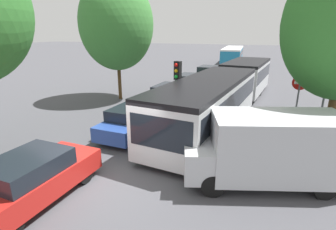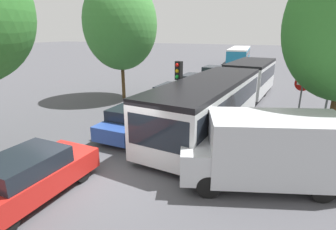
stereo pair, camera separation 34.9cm
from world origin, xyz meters
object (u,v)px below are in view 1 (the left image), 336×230
Objects in this scene: city_bus_rear at (233,55)px; queued_car_blue at (132,121)px; queued_car_green at (208,73)px; queued_car_tan at (190,83)px; tree_left_mid at (116,24)px; queued_car_graphite at (170,96)px; white_van at (270,148)px; direction_sign_post at (327,81)px; no_entry_sign at (298,95)px; articulated_bus at (228,88)px; queued_car_red at (32,178)px; traffic_light at (177,80)px.

city_bus_rear reaches higher than queued_car_blue.
city_bus_rear reaches higher than queued_car_green.
queued_car_tan is 7.28m from tree_left_mid.
city_bus_rear is 2.71× the size of queued_car_graphite.
white_van is 0.64× the size of tree_left_mid.
no_entry_sign is at bearing 20.48° from direction_sign_post.
articulated_bus is at bearing -31.14° from queued_car_blue.
city_bus_rear is at bearing 0.93° from queued_car_red.
queued_car_graphite is at bearing -7.65° from direction_sign_post.
queued_car_graphite is at bearing 0.92° from queued_car_red.
traffic_light is at bearing 178.66° from city_bus_rear.
direction_sign_post is at bearing -99.20° from queued_car_graphite.
tree_left_mid is (-7.93, 0.38, 3.75)m from articulated_bus.
tree_left_mid reaches higher than queued_car_graphite.
queued_car_green is 1.28× the size of traffic_light.
queued_car_blue is at bearing -31.34° from traffic_light.
traffic_light is (-1.88, -3.90, 1.00)m from articulated_bus.
no_entry_sign is (7.28, -27.62, 0.44)m from city_bus_rear.
queued_car_red is 7.74m from traffic_light.
traffic_light reaches higher than queued_car_blue.
city_bus_rear is at bearing -99.12° from white_van.
white_van is (6.24, -17.56, 0.48)m from queued_car_green.
white_van is (6.23, -32.95, -0.20)m from city_bus_rear.
queued_car_blue is 0.94× the size of queued_car_graphite.
tree_left_mid is (-6.05, 4.28, 2.75)m from traffic_light.
queued_car_green is 1.21× the size of direction_sign_post.
queued_car_red is 13.17m from tree_left_mid.
queued_car_red is at bearing -69.80° from tree_left_mid.
queued_car_blue is 5.20m from queued_car_graphite.
queued_car_red is 1.22× the size of traffic_light.
queued_car_red is 0.77× the size of white_van.
tree_left_mid reaches higher than queued_car_tan.
traffic_light is at bearing -20.78° from articulated_bus.
queued_car_tan is 0.98× the size of queued_car_green.
tree_left_mid is at bearing 37.25° from queued_car_blue.
queued_car_red is at bearing -178.49° from queued_car_tan.
no_entry_sign is at bearing 62.73° from articulated_bus.
queued_car_green is at bearing -90.27° from white_van.
traffic_light is (1.65, 1.71, 1.79)m from queued_car_blue.
white_van is 6.25m from direction_sign_post.
queued_car_blue is 0.93× the size of queued_car_green.
queued_car_green is 11.40m from tree_left_mid.
white_van is 1.90× the size of no_entry_sign.
queued_car_green is 14.05m from traffic_light.
tree_left_mid is at bearing -87.84° from articulated_bus.
white_van is at bearing -107.19° from queued_car_blue.
queued_car_graphite is (-0.11, 5.20, 0.05)m from queued_car_blue.
queued_car_green reaches higher than queued_car_blue.
articulated_bus is 5.29m from direction_sign_post.
queued_car_blue is at bearing -27.23° from articulated_bus.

